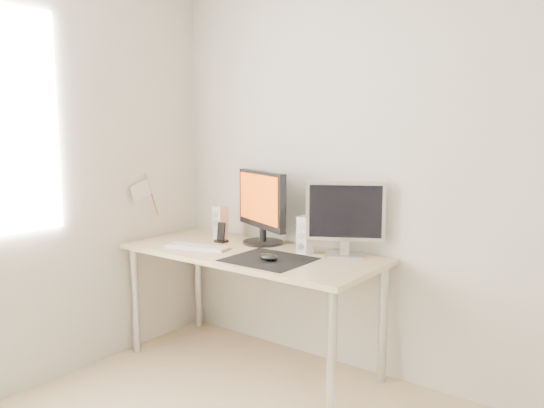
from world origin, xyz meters
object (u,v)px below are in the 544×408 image
Objects in this scene: mouse at (268,257)px; second_monitor at (345,215)px; main_monitor at (262,205)px; speaker_right at (305,235)px; phone_dock at (221,236)px; desk at (251,263)px; speaker_left at (220,222)px; keyboard at (197,247)px.

mouse is 0.27× the size of second_monitor.
main_monitor is 0.60m from second_monitor.
speaker_right reaches higher than mouse.
speaker_right is (0.37, -0.05, -0.14)m from main_monitor.
desk is at bearing -13.75° from phone_dock.
speaker_left is at bearing -176.84° from second_monitor.
second_monitor is 0.87m from phone_dock.
phone_dock is at bearing 89.25° from keyboard.
mouse is 0.23× the size of main_monitor.
second_monitor is at bearing 9.32° from phone_dock.
main_monitor reaches higher than speaker_left.
speaker_right reaches higher than desk.
main_monitor is 2.37× the size of speaker_right.
mouse reaches higher than keyboard.
mouse is 0.53× the size of speaker_left.
keyboard reaches higher than desk.
keyboard is at bearing -154.92° from speaker_right.
speaker_left reaches higher than desk.
second_monitor reaches higher than speaker_left.
main_monitor is 1.19× the size of second_monitor.
second_monitor is (0.52, 0.21, 0.32)m from desk.
desk is 0.46m from speaker_left.
speaker_left is at bearing 157.71° from desk.
speaker_right reaches higher than keyboard.
second_monitor is 0.27m from speaker_right.
phone_dock is at bearing 166.25° from desk.
second_monitor is at bearing 1.37° from main_monitor.
main_monitor is 1.19× the size of keyboard.
desk is 7.30× the size of speaker_right.
phone_dock reaches higher than keyboard.
desk is 0.34m from phone_dock.
desk is at bearing 149.33° from mouse.
speaker_left is at bearing 134.87° from phone_dock.
speaker_left is at bearing 178.47° from speaker_right.
speaker_left is 1.00× the size of speaker_right.
main_monitor is 0.40m from speaker_right.
keyboard is (-0.55, 0.00, -0.02)m from mouse.
desk is 0.39m from main_monitor.
second_monitor is at bearing 21.99° from desk.
speaker_left is at bearing 105.30° from keyboard.
mouse is 0.27× the size of keyboard.
mouse is 0.52m from main_monitor.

